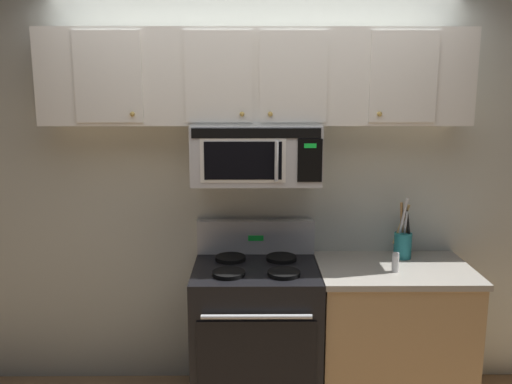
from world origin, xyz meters
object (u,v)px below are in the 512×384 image
(stove_range, at_px, (256,333))
(utensil_crock_teal, at_px, (403,241))
(salt_shaker, at_px, (395,262))
(over_range_microwave, at_px, (256,154))

(stove_range, height_order, utensil_crock_teal, utensil_crock_teal)
(salt_shaker, bearing_deg, utensil_crock_teal, 66.60)
(over_range_microwave, height_order, salt_shaker, over_range_microwave)
(utensil_crock_teal, relative_size, salt_shaker, 3.48)
(utensil_crock_teal, bearing_deg, over_range_microwave, -176.77)
(over_range_microwave, bearing_deg, utensil_crock_teal, 3.23)
(over_range_microwave, xyz_separation_m, utensil_crock_teal, (0.93, 0.05, -0.57))
(over_range_microwave, relative_size, utensil_crock_teal, 1.90)
(stove_range, relative_size, over_range_microwave, 1.47)
(over_range_microwave, bearing_deg, salt_shaker, -13.97)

